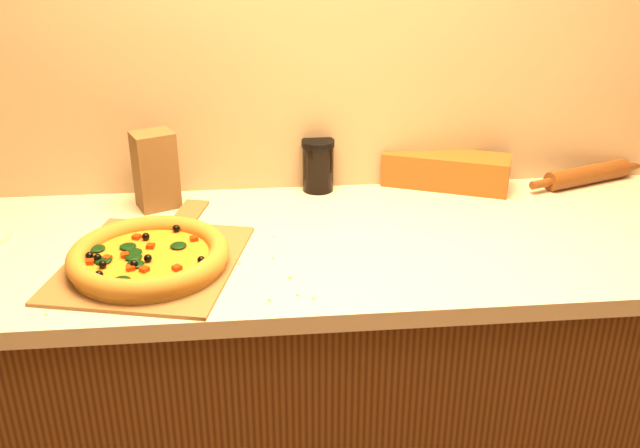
{
  "coord_description": "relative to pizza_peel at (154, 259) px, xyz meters",
  "views": [
    {
      "loc": [
        -0.17,
        -0.08,
        1.64
      ],
      "look_at": [
        -0.03,
        1.38,
        0.96
      ],
      "focal_mm": 40.0,
      "sensor_mm": 36.0,
      "label": 1
    }
  ],
  "objects": [
    {
      "name": "pizza_peel",
      "position": [
        0.0,
        0.0,
        0.0
      ],
      "size": [
        0.45,
        0.59,
        0.01
      ],
      "rotation": [
        0.0,
        0.0,
        -0.24
      ],
      "color": "brown",
      "rests_on": "countertop"
    },
    {
      "name": "countertop",
      "position": [
        0.4,
        0.08,
        -0.02
      ],
      "size": [
        2.84,
        0.68,
        0.04
      ],
      "primitive_type": "cube",
      "color": "beige",
      "rests_on": "cabinet"
    },
    {
      "name": "paper_bag",
      "position": [
        -0.02,
        0.31,
        0.1
      ],
      "size": [
        0.12,
        0.11,
        0.2
      ],
      "primitive_type": "cube",
      "rotation": [
        0.0,
        0.0,
        0.41
      ],
      "color": "brown",
      "rests_on": "countertop"
    },
    {
      "name": "dark_jar",
      "position": [
        0.4,
        0.38,
        0.07
      ],
      "size": [
        0.09,
        0.09,
        0.14
      ],
      "color": "black",
      "rests_on": "countertop"
    },
    {
      "name": "cabinet",
      "position": [
        0.4,
        0.08,
        -0.47
      ],
      "size": [
        2.8,
        0.65,
        0.86
      ],
      "primitive_type": "cube",
      "color": "#46220F",
      "rests_on": "ground"
    },
    {
      "name": "rolling_pin",
      "position": [
        1.15,
        0.35,
        0.02
      ],
      "size": [
        0.38,
        0.15,
        0.05
      ],
      "rotation": [
        0.0,
        0.0,
        0.34
      ],
      "color": "#56270E",
      "rests_on": "countertop"
    },
    {
      "name": "bread_bag",
      "position": [
        0.75,
        0.38,
        0.04
      ],
      "size": [
        0.36,
        0.23,
        0.09
      ],
      "primitive_type": "cube",
      "rotation": [
        0.0,
        0.0,
        -0.38
      ],
      "color": "brown",
      "rests_on": "countertop"
    },
    {
      "name": "pizza",
      "position": [
        -0.0,
        -0.04,
        0.03
      ],
      "size": [
        0.34,
        0.34,
        0.05
      ],
      "color": "#B1772C",
      "rests_on": "pizza_peel"
    }
  ]
}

